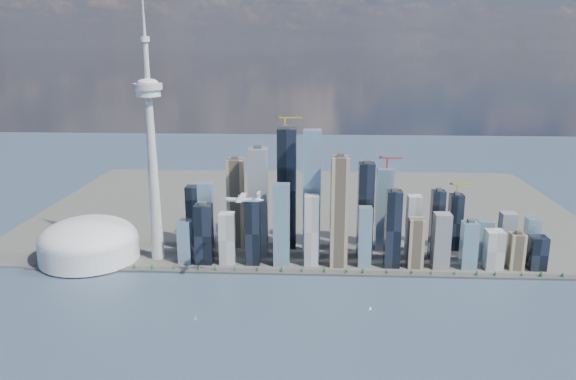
{
  "coord_description": "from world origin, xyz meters",
  "views": [
    {
      "loc": [
        24.08,
        -768.6,
        432.86
      ],
      "look_at": [
        -27.11,
        260.0,
        165.54
      ],
      "focal_mm": 35.0,
      "sensor_mm": 36.0,
      "label": 1
    }
  ],
  "objects_px": {
    "dome_stadium": "(89,242)",
    "airplane": "(243,199)",
    "sailboat_west": "(195,318)",
    "needle_tower": "(151,148)",
    "sailboat_east": "(370,308)"
  },
  "relations": [
    {
      "from": "sailboat_east",
      "to": "airplane",
      "type": "bearing_deg",
      "value": 138.01
    },
    {
      "from": "airplane",
      "to": "sailboat_east",
      "type": "distance_m",
      "value": 287.61
    },
    {
      "from": "dome_stadium",
      "to": "sailboat_east",
      "type": "xyz_separation_m",
      "value": [
        559.43,
        -199.54,
        -36.8
      ]
    },
    {
      "from": "sailboat_west",
      "to": "sailboat_east",
      "type": "distance_m",
      "value": 290.98
    },
    {
      "from": "needle_tower",
      "to": "sailboat_east",
      "type": "relative_size",
      "value": 67.04
    },
    {
      "from": "needle_tower",
      "to": "sailboat_east",
      "type": "distance_m",
      "value": 523.66
    },
    {
      "from": "sailboat_east",
      "to": "dome_stadium",
      "type": "bearing_deg",
      "value": 137.87
    },
    {
      "from": "dome_stadium",
      "to": "airplane",
      "type": "xyz_separation_m",
      "value": [
        338.05,
        -121.18,
        129.23
      ]
    },
    {
      "from": "needle_tower",
      "to": "dome_stadium",
      "type": "height_order",
      "value": "needle_tower"
    },
    {
      "from": "sailboat_east",
      "to": "sailboat_west",
      "type": "bearing_deg",
      "value": 166.97
    },
    {
      "from": "dome_stadium",
      "to": "sailboat_east",
      "type": "relative_size",
      "value": 24.36
    },
    {
      "from": "dome_stadium",
      "to": "needle_tower",
      "type": "bearing_deg",
      "value": 4.09
    },
    {
      "from": "needle_tower",
      "to": "airplane",
      "type": "bearing_deg",
      "value": -33.52
    },
    {
      "from": "dome_stadium",
      "to": "sailboat_west",
      "type": "distance_m",
      "value": 369.83
    },
    {
      "from": "needle_tower",
      "to": "sailboat_east",
      "type": "bearing_deg",
      "value": -26.55
    }
  ]
}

